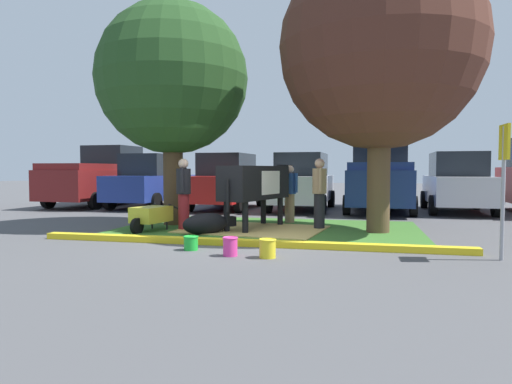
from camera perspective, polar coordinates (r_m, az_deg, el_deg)
The scene contains 22 objects.
ground_plane at distance 9.28m, azimuth -2.91°, elevation -6.13°, with size 80.00×80.00×0.00m, color #4C4C4F.
grass_island at distance 11.01m, azimuth 1.50°, elevation -4.65°, with size 7.16×4.55×0.02m, color #386B28.
curb_yellow at distance 8.66m, azimuth -1.69°, elevation -6.37°, with size 8.36×0.24×0.12m, color yellow.
hay_bedding at distance 10.78m, azimuth -0.36°, elevation -4.73°, with size 3.20×2.40×0.04m, color tan.
shade_tree_left at distance 12.19m, azimuth -10.48°, elevation 13.76°, with size 3.88×3.88×5.73m.
shade_tree_right at distance 11.01m, azimuth 15.35°, elevation 16.95°, with size 4.55×4.55×6.44m.
cow_holstein at distance 10.98m, azimuth 0.15°, elevation 1.13°, with size 1.33×3.06×1.57m.
calf_lying at distance 10.16m, azimuth -6.18°, elevation -4.00°, with size 1.13×1.17×0.48m.
person_handler at distance 10.81m, azimuth -9.08°, elevation 0.02°, with size 0.34×0.52×1.70m.
person_visitor_near at distance 12.20m, azimuth 4.26°, elevation -0.05°, with size 0.46×0.34×1.56m.
person_visitor_far at distance 10.93m, azimuth 7.98°, elevation 0.07°, with size 0.34×0.52×1.71m.
wheelbarrow at distance 10.85m, azimuth -13.11°, elevation -2.83°, with size 0.83×1.62×0.63m.
parking_sign at distance 8.17m, azimuth 28.70°, elevation 3.03°, with size 0.06×0.44×2.16m.
bucket_green at distance 8.27m, azimuth -8.18°, elevation -6.32°, with size 0.28×0.28×0.26m.
bucket_pink at distance 7.66m, azimuth -3.26°, elevation -6.80°, with size 0.27×0.27×0.32m.
bucket_yellow at distance 7.48m, azimuth 1.46°, elevation -7.04°, with size 0.29×0.29×0.31m.
pickup_truck_maroon at distance 19.33m, azimuth -18.89°, elevation 1.73°, with size 2.38×5.47×2.42m.
sedan_blue at distance 17.74m, azimuth -12.97°, elevation 1.30°, with size 2.15×4.47×2.02m.
sedan_red at distance 16.62m, azimuth -3.64°, elevation 1.26°, with size 2.15×4.47×2.02m.
hatchback_white at distance 16.24m, azimuth 5.79°, elevation 1.22°, with size 2.15×4.47×2.02m.
pickup_truck_black at distance 16.37m, azimuth 15.28°, elevation 1.60°, with size 2.38×5.47×2.42m.
sedan_silver at distance 16.72m, azimuth 23.93°, elevation 1.03°, with size 2.15×4.47×2.02m.
Camera 1 is at (2.50, -8.82, 1.45)m, focal length 31.83 mm.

